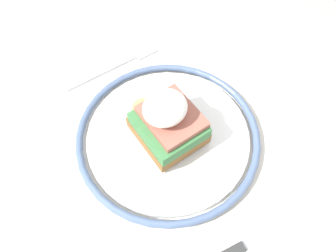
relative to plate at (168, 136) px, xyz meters
name	(u,v)px	position (x,y,z in m)	size (l,w,h in m)	color
ground_plane	(168,251)	(0.02, -0.01, -0.74)	(6.00, 6.00, 0.00)	#9E9993
dining_table	(168,182)	(0.02, -0.01, -0.12)	(1.15, 0.75, 0.73)	beige
plate	(168,136)	(0.00, 0.00, 0.00)	(0.25, 0.25, 0.02)	white
sandwich	(168,121)	(0.00, 0.00, 0.04)	(0.11, 0.08, 0.08)	brown
fork	(116,65)	(-0.16, 0.01, -0.01)	(0.02, 0.16, 0.00)	silver
knife	(239,249)	(0.17, -0.02, -0.01)	(0.05, 0.21, 0.01)	#2D2D2D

